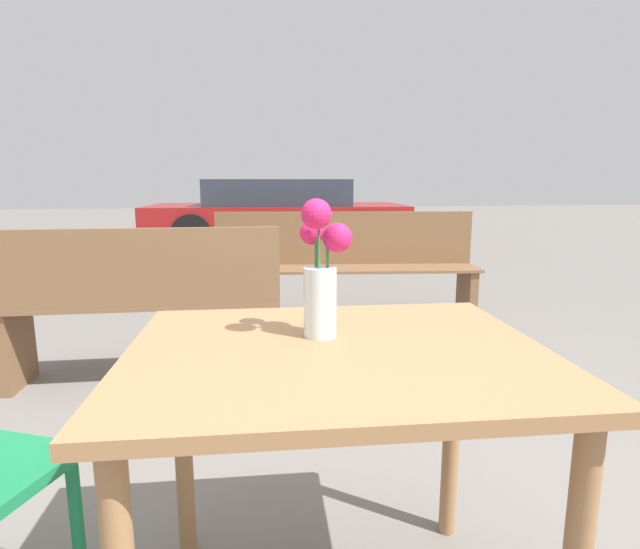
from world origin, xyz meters
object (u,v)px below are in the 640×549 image
bench_near (141,303)px  bench_middle (345,262)px  parked_car (278,214)px  table_front (337,393)px  flower_vase (321,277)px

bench_near → bench_middle: same height
parked_car → table_front: bearing=-92.3°
parked_car → bench_near: bearing=-100.4°
table_front → bench_near: 1.79m
flower_vase → bench_middle: flower_vase is taller
bench_near → bench_middle: 1.63m
bench_near → bench_middle: (1.28, 1.01, 0.02)m
table_front → parked_car: size_ratio=0.22×
flower_vase → bench_near: bearing=115.7°
flower_vase → parked_car: bearing=87.5°
bench_middle → flower_vase: bearing=-102.2°
bench_near → parked_car: size_ratio=0.34×
bench_middle → parked_car: (-0.23, 4.73, 0.06)m
bench_middle → parked_car: bearing=92.8°
table_front → parked_car: (0.29, 7.35, -0.07)m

